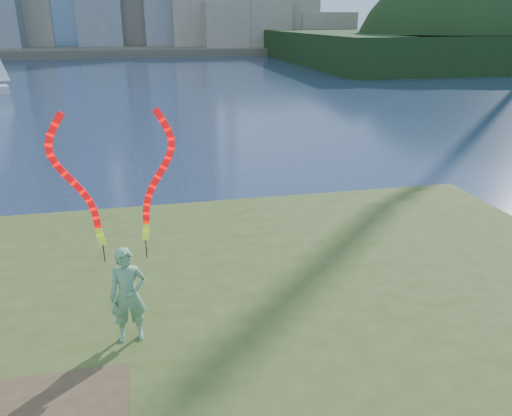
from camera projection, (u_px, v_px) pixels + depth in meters
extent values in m
plane|color=#1B2944|center=(168.00, 337.00, 9.38)|extent=(320.00, 320.00, 0.00)
cube|color=#3A4A1A|center=(174.00, 402.00, 7.23)|extent=(17.00, 15.00, 0.30)
cube|color=#3A4A1A|center=(172.00, 379.00, 7.32)|extent=(14.00, 12.00, 0.30)
cube|color=#4D4838|center=(143.00, 47.00, 95.99)|extent=(320.00, 40.00, 1.20)
imported|color=#1B7026|center=(128.00, 295.00, 7.75)|extent=(0.59, 0.40, 1.57)
cylinder|color=black|center=(104.00, 253.00, 7.52)|extent=(0.02, 0.02, 0.30)
cylinder|color=black|center=(146.00, 249.00, 7.67)|extent=(0.02, 0.02, 0.30)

